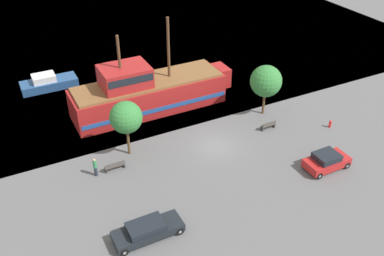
{
  "coord_description": "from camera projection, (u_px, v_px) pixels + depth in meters",
  "views": [
    {
      "loc": [
        -16.41,
        -27.41,
        22.8
      ],
      "look_at": [
        -1.42,
        2.0,
        1.2
      ],
      "focal_mm": 40.0,
      "sensor_mm": 36.0,
      "label": 1
    }
  ],
  "objects": [
    {
      "name": "pedestrian_walking_near",
      "position": [
        95.0,
        167.0,
        35.15
      ],
      "size": [
        0.32,
        0.32,
        1.7
      ],
      "color": "#232838",
      "rests_on": "ground_plane"
    },
    {
      "name": "bench_promenade_west",
      "position": [
        268.0,
        125.0,
        41.26
      ],
      "size": [
        1.51,
        0.45,
        0.85
      ],
      "color": "#4C4742",
      "rests_on": "ground_plane"
    },
    {
      "name": "pirate_ship",
      "position": [
        147.0,
        92.0,
        43.63
      ],
      "size": [
        17.0,
        4.59,
        9.44
      ],
      "color": "#A31E1E",
      "rests_on": "water_surface"
    },
    {
      "name": "ground_plane",
      "position": [
        216.0,
        146.0,
        39.16
      ],
      "size": [
        160.0,
        160.0,
        0.0
      ],
      "primitive_type": "plane",
      "color": "#5B5B5E"
    },
    {
      "name": "parked_car_curb_mid",
      "position": [
        327.0,
        161.0,
        36.06
      ],
      "size": [
        3.86,
        1.96,
        1.49
      ],
      "color": "#B21E1E",
      "rests_on": "ground_plane"
    },
    {
      "name": "parked_car_curb_front",
      "position": [
        147.0,
        230.0,
        29.64
      ],
      "size": [
        4.94,
        1.86,
        1.28
      ],
      "color": "black",
      "rests_on": "ground_plane"
    },
    {
      "name": "tree_row_mideast",
      "position": [
        266.0,
        81.0,
        41.99
      ],
      "size": [
        3.16,
        3.16,
        5.26
      ],
      "color": "brown",
      "rests_on": "ground_plane"
    },
    {
      "name": "tree_row_east",
      "position": [
        126.0,
        117.0,
        36.14
      ],
      "size": [
        2.82,
        2.82,
        5.19
      ],
      "color": "brown",
      "rests_on": "ground_plane"
    },
    {
      "name": "fire_hydrant",
      "position": [
        330.0,
        124.0,
        41.54
      ],
      "size": [
        0.42,
        0.25,
        0.76
      ],
      "color": "red",
      "rests_on": "ground_plane"
    },
    {
      "name": "water_surface",
      "position": [
        86.0,
        10.0,
        71.96
      ],
      "size": [
        80.0,
        80.0,
        0.0
      ],
      "primitive_type": "plane",
      "color": "#33566B",
      "rests_on": "ground"
    },
    {
      "name": "moored_boat_dockside",
      "position": [
        48.0,
        83.0,
        48.28
      ],
      "size": [
        6.15,
        2.36,
        1.71
      ],
      "color": "navy",
      "rests_on": "water_surface"
    },
    {
      "name": "bench_promenade_east",
      "position": [
        115.0,
        166.0,
        35.96
      ],
      "size": [
        1.73,
        0.45,
        0.85
      ],
      "color": "#4C4742",
      "rests_on": "ground_plane"
    }
  ]
}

